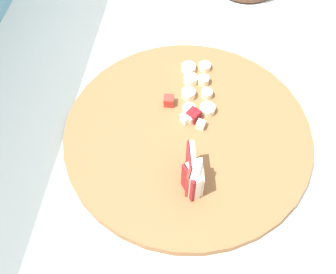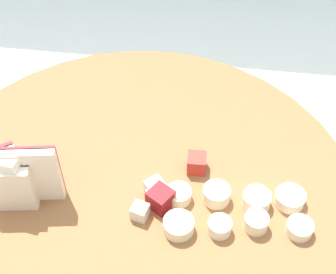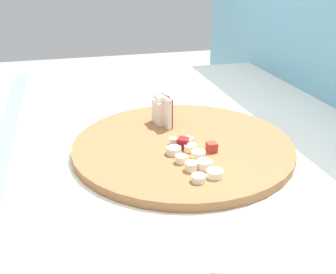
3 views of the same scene
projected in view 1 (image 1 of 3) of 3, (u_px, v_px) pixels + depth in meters
ground at (171, 235)px, 1.55m from camera, size 10.00×10.00×0.00m
tiled_countertop at (172, 182)px, 1.18m from camera, size 1.57×0.83×0.92m
cutting_board at (187, 133)px, 0.71m from camera, size 0.45×0.45×0.02m
apple_wedge_fan at (193, 176)px, 0.62m from camera, size 0.08×0.04×0.07m
apple_dice_pile at (187, 114)px, 0.72m from camera, size 0.07×0.08×0.02m
banana_slice_rows at (197, 87)px, 0.76m from camera, size 0.14×0.07×0.02m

